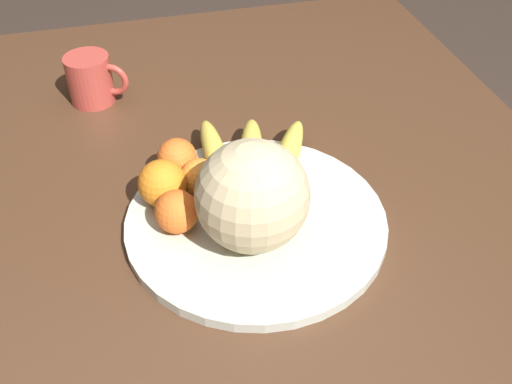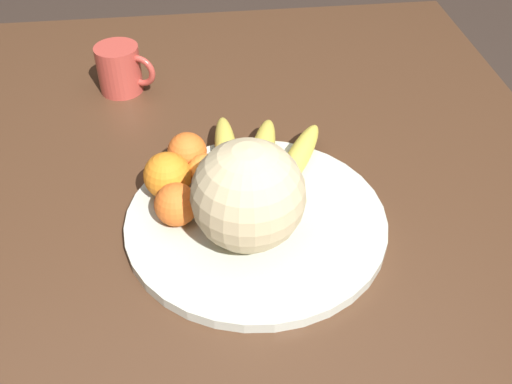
{
  "view_description": "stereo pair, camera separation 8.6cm",
  "coord_description": "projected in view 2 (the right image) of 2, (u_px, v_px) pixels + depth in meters",
  "views": [
    {
      "loc": [
        -0.64,
        0.14,
        1.34
      ],
      "look_at": [
        -0.01,
        -0.02,
        0.78
      ],
      "focal_mm": 42.0,
      "sensor_mm": 36.0,
      "label": 1
    },
    {
      "loc": [
        -0.65,
        0.05,
        1.34
      ],
      "look_at": [
        -0.01,
        -0.02,
        0.78
      ],
      "focal_mm": 42.0,
      "sensor_mm": 36.0,
      "label": 2
    }
  ],
  "objects": [
    {
      "name": "orange_front_right",
      "position": [
        167.0,
        176.0,
        0.91
      ],
      "size": [
        0.07,
        0.07,
        0.07
      ],
      "color": "orange",
      "rests_on": "fruit_bowl"
    },
    {
      "name": "orange_back_left",
      "position": [
        205.0,
        172.0,
        0.92
      ],
      "size": [
        0.06,
        0.06,
        0.06
      ],
      "color": "orange",
      "rests_on": "fruit_bowl"
    },
    {
      "name": "melon",
      "position": [
        248.0,
        196.0,
        0.81
      ],
      "size": [
        0.16,
        0.16,
        0.16
      ],
      "color": "beige",
      "rests_on": "fruit_bowl"
    },
    {
      "name": "orange_mid_center",
      "position": [
        176.0,
        204.0,
        0.86
      ],
      "size": [
        0.06,
        0.06,
        0.06
      ],
      "color": "orange",
      "rests_on": "fruit_bowl"
    },
    {
      "name": "ceramic_mug",
      "position": [
        121.0,
        69.0,
        1.16
      ],
      "size": [
        0.08,
        0.11,
        0.09
      ],
      "rotation": [
        0.0,
        0.0,
        4.25
      ],
      "color": "#B74238",
      "rests_on": "kitchen_table"
    },
    {
      "name": "banana_bunch",
      "position": [
        262.0,
        155.0,
        0.97
      ],
      "size": [
        0.22,
        0.19,
        0.04
      ],
      "rotation": [
        0.0,
        0.0,
        6.03
      ],
      "color": "brown",
      "rests_on": "fruit_bowl"
    },
    {
      "name": "fruit_bowl",
      "position": [
        256.0,
        221.0,
        0.89
      ],
      "size": [
        0.39,
        0.39,
        0.02
      ],
      "color": "beige",
      "rests_on": "kitchen_table"
    },
    {
      "name": "kitchen_table",
      "position": [
        240.0,
        255.0,
        0.96
      ],
      "size": [
        1.47,
        1.15,
        0.71
      ],
      "color": "#4C301E",
      "rests_on": "ground_plane"
    },
    {
      "name": "orange_front_left",
      "position": [
        187.0,
        152.0,
        0.96
      ],
      "size": [
        0.06,
        0.06,
        0.06
      ],
      "color": "orange",
      "rests_on": "fruit_bowl"
    }
  ]
}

